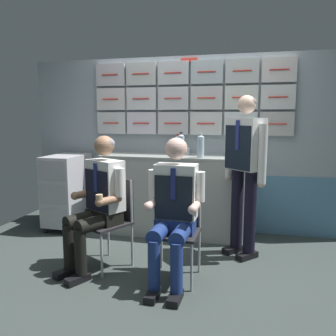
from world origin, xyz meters
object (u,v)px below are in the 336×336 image
folding_chair_right (178,220)px  service_trolley (67,189)px  sparkling_bottle_green (178,145)px  crew_member_left (98,197)px  paper_cup_tan (187,151)px  folding_chair_left (112,212)px  crew_member_standing (245,163)px  crew_member_right (174,205)px

folding_chair_right → service_trolley: bearing=149.6°
sparkling_bottle_green → folding_chair_right: bearing=-77.4°
crew_member_left → paper_cup_tan: (0.58, 1.30, 0.32)m
paper_cup_tan → folding_chair_left: bearing=-113.5°
service_trolley → sparkling_bottle_green: sparkling_bottle_green is taller
folding_chair_left → folding_chair_right: same height
folding_chair_left → folding_chair_right: 0.67m
crew_member_left → sparkling_bottle_green: (0.46, 1.29, 0.39)m
service_trolley → folding_chair_right: service_trolley is taller
folding_chair_right → crew_member_standing: 0.92m
folding_chair_left → crew_member_left: bearing=-117.8°
folding_chair_left → paper_cup_tan: bearing=66.5°
sparkling_bottle_green → service_trolley: bearing=-169.3°
folding_chair_left → paper_cup_tan: paper_cup_tan is taller
paper_cup_tan → crew_member_left: bearing=-114.0°
folding_chair_right → folding_chair_left: bearing=172.3°
crew_member_standing → sparkling_bottle_green: crew_member_standing is taller
folding_chair_left → crew_member_right: crew_member_right is taller
folding_chair_right → crew_member_standing: size_ratio=0.51×
folding_chair_right → paper_cup_tan: paper_cup_tan is taller
service_trolley → folding_chair_right: (1.67, -0.98, 0.01)m
service_trolley → folding_chair_left: bearing=-41.6°
sparkling_bottle_green → crew_member_right: bearing=-78.9°
folding_chair_left → crew_member_standing: 1.39m
service_trolley → paper_cup_tan: paper_cup_tan is taller
crew_member_right → sparkling_bottle_green: bearing=101.1°
folding_chair_left → crew_member_left: (-0.07, -0.14, 0.17)m
folding_chair_left → crew_member_left: 0.24m
crew_member_standing → folding_chair_right: bearing=-132.9°
service_trolley → crew_member_right: (1.66, -1.14, 0.18)m
crew_member_left → crew_member_standing: crew_member_standing is taller
crew_member_right → folding_chair_right: bearing=88.9°
folding_chair_left → crew_member_standing: size_ratio=0.51×
crew_member_standing → paper_cup_tan: crew_member_standing is taller
sparkling_bottle_green → paper_cup_tan: 0.13m
folding_chair_left → paper_cup_tan: size_ratio=9.84×
folding_chair_left → folding_chair_right: bearing=-7.7°
crew_member_standing → paper_cup_tan: bearing=137.5°
crew_member_left → crew_member_right: (0.74, -0.11, -0.00)m
sparkling_bottle_green → paper_cup_tan: bearing=2.5°
service_trolley → folding_chair_right: bearing=-30.4°
folding_chair_right → crew_member_right: (-0.00, -0.16, 0.17)m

